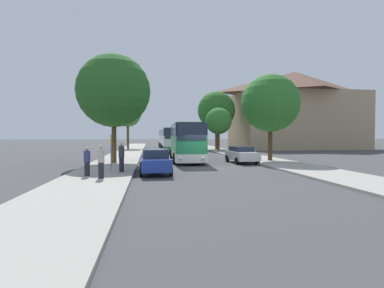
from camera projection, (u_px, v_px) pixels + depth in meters
ground_plane at (203, 168)px, 22.50m from camera, size 300.00×300.00×0.00m
sidewalk_left at (108, 169)px, 21.51m from camera, size 4.00×120.00×0.15m
sidewalk_right at (291, 166)px, 23.47m from camera, size 4.00×120.00×0.15m
building_right_background at (295, 110)px, 54.54m from camera, size 21.44×13.47×13.98m
bus_front at (186, 141)px, 28.90m from camera, size 3.07×11.14×3.53m
bus_middle at (171, 139)px, 44.31m from camera, size 3.01×11.38×3.47m
bus_rear at (167, 138)px, 57.08m from camera, size 2.98×10.58×3.54m
parked_car_left_curb at (155, 161)px, 19.34m from camera, size 2.09×4.69×1.59m
parked_car_right_near at (242, 154)px, 26.57m from camera, size 2.21×4.25×1.47m
parked_car_right_far at (199, 146)px, 48.62m from camera, size 1.99×3.98×1.44m
bus_stop_sign at (111, 148)px, 19.56m from camera, size 0.08×0.45×2.38m
pedestrian_waiting_near at (101, 161)px, 16.22m from camera, size 0.36×0.36×1.81m
pedestrian_waiting_far at (121, 157)px, 18.94m from camera, size 0.36×0.36×1.89m
pedestrian_walking_back at (87, 161)px, 17.15m from camera, size 0.36×0.36×1.66m
tree_left_near at (128, 114)px, 51.47m from camera, size 4.52×4.52×8.27m
tree_left_far at (114, 91)px, 25.46m from camera, size 6.21×6.21×9.22m
tree_right_near at (216, 110)px, 49.99m from camera, size 6.28×6.28×9.61m
tree_right_mid at (218, 121)px, 45.76m from camera, size 4.06×4.06×6.51m
tree_right_far at (270, 103)px, 27.58m from camera, size 5.32×5.32×7.94m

